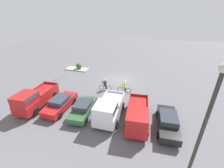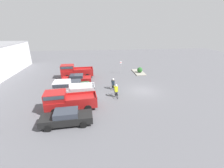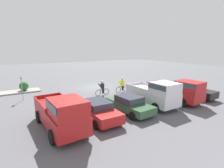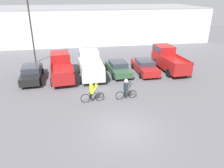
{
  "view_description": "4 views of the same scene",
  "coord_description": "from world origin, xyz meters",
  "px_view_note": "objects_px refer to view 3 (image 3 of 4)",
  "views": [
    {
      "loc": [
        -5.03,
        21.24,
        9.83
      ],
      "look_at": [
        0.06,
        4.43,
        1.2
      ],
      "focal_mm": 24.0,
      "sensor_mm": 36.0,
      "label": 1
    },
    {
      "loc": [
        -19.09,
        6.71,
        8.65
      ],
      "look_at": [
        0.06,
        4.43,
        1.2
      ],
      "focal_mm": 24.0,
      "sensor_mm": 36.0,
      "label": 2
    },
    {
      "loc": [
        9.64,
        20.67,
        5.18
      ],
      "look_at": [
        0.06,
        4.43,
        1.2
      ],
      "focal_mm": 28.0,
      "sensor_mm": 36.0,
      "label": 3
    },
    {
      "loc": [
        -2.57,
        -10.93,
        7.79
      ],
      "look_at": [
        0.06,
        4.43,
        1.2
      ],
      "focal_mm": 35.0,
      "sensor_mm": 36.0,
      "label": 4
    }
  ],
  "objects_px": {
    "shrub": "(24,86)",
    "cyclist_1": "(122,85)",
    "cyclist_0": "(102,87)",
    "pickup_truck_0": "(178,90)",
    "sedan_2": "(97,110)",
    "fire_lane_sign": "(22,85)",
    "pickup_truck_2": "(61,113)",
    "pickup_truck_1": "(155,93)",
    "sedan_1": "(129,104)",
    "sedan_0": "(192,90)"
  },
  "relations": [
    {
      "from": "pickup_truck_0",
      "to": "shrub",
      "type": "distance_m",
      "value": 17.26
    },
    {
      "from": "sedan_0",
      "to": "cyclist_0",
      "type": "height_order",
      "value": "cyclist_0"
    },
    {
      "from": "sedan_0",
      "to": "shrub",
      "type": "xyz_separation_m",
      "value": [
        15.2,
        -11.56,
        -0.06
      ]
    },
    {
      "from": "pickup_truck_1",
      "to": "pickup_truck_0",
      "type": "bearing_deg",
      "value": 177.45
    },
    {
      "from": "cyclist_0",
      "to": "sedan_1",
      "type": "bearing_deg",
      "value": 85.12
    },
    {
      "from": "pickup_truck_0",
      "to": "cyclist_1",
      "type": "distance_m",
      "value": 6.34
    },
    {
      "from": "sedan_1",
      "to": "fire_lane_sign",
      "type": "bearing_deg",
      "value": -48.35
    },
    {
      "from": "pickup_truck_2",
      "to": "fire_lane_sign",
      "type": "distance_m",
      "value": 8.78
    },
    {
      "from": "sedan_2",
      "to": "cyclist_1",
      "type": "xyz_separation_m",
      "value": [
        -5.93,
        -5.61,
        0.2
      ]
    },
    {
      "from": "sedan_2",
      "to": "fire_lane_sign",
      "type": "xyz_separation_m",
      "value": [
        4.38,
        -8.0,
        0.8
      ]
    },
    {
      "from": "sedan_2",
      "to": "shrub",
      "type": "distance_m",
      "value": 12.4
    },
    {
      "from": "sedan_0",
      "to": "sedan_1",
      "type": "height_order",
      "value": "sedan_0"
    },
    {
      "from": "pickup_truck_1",
      "to": "cyclist_0",
      "type": "distance_m",
      "value": 6.1
    },
    {
      "from": "pickup_truck_1",
      "to": "sedan_2",
      "type": "distance_m",
      "value": 5.63
    },
    {
      "from": "pickup_truck_1",
      "to": "sedan_2",
      "type": "bearing_deg",
      "value": -0.77
    },
    {
      "from": "sedan_1",
      "to": "pickup_truck_2",
      "type": "bearing_deg",
      "value": 5.67
    },
    {
      "from": "pickup_truck_2",
      "to": "cyclist_0",
      "type": "distance_m",
      "value": 8.65
    },
    {
      "from": "pickup_truck_1",
      "to": "fire_lane_sign",
      "type": "height_order",
      "value": "fire_lane_sign"
    },
    {
      "from": "pickup_truck_1",
      "to": "sedan_2",
      "type": "xyz_separation_m",
      "value": [
        5.61,
        -0.08,
        -0.49
      ]
    },
    {
      "from": "sedan_0",
      "to": "cyclist_0",
      "type": "relative_size",
      "value": 2.79
    },
    {
      "from": "sedan_0",
      "to": "pickup_truck_2",
      "type": "distance_m",
      "value": 14.0
    },
    {
      "from": "pickup_truck_2",
      "to": "pickup_truck_0",
      "type": "bearing_deg",
      "value": -177.82
    },
    {
      "from": "sedan_0",
      "to": "pickup_truck_2",
      "type": "height_order",
      "value": "pickup_truck_2"
    },
    {
      "from": "pickup_truck_0",
      "to": "pickup_truck_1",
      "type": "distance_m",
      "value": 2.84
    },
    {
      "from": "sedan_0",
      "to": "sedan_2",
      "type": "relative_size",
      "value": 1.05
    },
    {
      "from": "cyclist_0",
      "to": "pickup_truck_0",
      "type": "bearing_deg",
      "value": 131.93
    },
    {
      "from": "sedan_2",
      "to": "pickup_truck_2",
      "type": "xyz_separation_m",
      "value": [
        2.77,
        0.63,
        0.52
      ]
    },
    {
      "from": "cyclist_0",
      "to": "shrub",
      "type": "relative_size",
      "value": 1.69
    },
    {
      "from": "sedan_1",
      "to": "sedan_2",
      "type": "bearing_deg",
      "value": -1.54
    },
    {
      "from": "pickup_truck_1",
      "to": "sedan_1",
      "type": "height_order",
      "value": "pickup_truck_1"
    },
    {
      "from": "sedan_2",
      "to": "shrub",
      "type": "xyz_separation_m",
      "value": [
        4.0,
        -11.74,
        -0.03
      ]
    },
    {
      "from": "sedan_0",
      "to": "sedan_1",
      "type": "relative_size",
      "value": 1.07
    },
    {
      "from": "pickup_truck_0",
      "to": "cyclist_0",
      "type": "relative_size",
      "value": 3.23
    },
    {
      "from": "sedan_0",
      "to": "fire_lane_sign",
      "type": "height_order",
      "value": "fire_lane_sign"
    },
    {
      "from": "pickup_truck_1",
      "to": "cyclist_1",
      "type": "height_order",
      "value": "pickup_truck_1"
    },
    {
      "from": "sedan_2",
      "to": "fire_lane_sign",
      "type": "height_order",
      "value": "fire_lane_sign"
    },
    {
      "from": "sedan_0",
      "to": "cyclist_0",
      "type": "xyz_separation_m",
      "value": [
        7.92,
        -5.37,
        0.15
      ]
    },
    {
      "from": "pickup_truck_0",
      "to": "pickup_truck_1",
      "type": "relative_size",
      "value": 1.12
    },
    {
      "from": "pickup_truck_2",
      "to": "shrub",
      "type": "bearing_deg",
      "value": -84.31
    },
    {
      "from": "sedan_1",
      "to": "pickup_truck_0",
      "type": "bearing_deg",
      "value": 178.72
    },
    {
      "from": "pickup_truck_0",
      "to": "sedan_1",
      "type": "xyz_separation_m",
      "value": [
        5.65,
        -0.13,
        -0.44
      ]
    },
    {
      "from": "cyclist_1",
      "to": "sedan_0",
      "type": "bearing_deg",
      "value": 134.11
    },
    {
      "from": "sedan_1",
      "to": "pickup_truck_2",
      "type": "height_order",
      "value": "pickup_truck_2"
    },
    {
      "from": "sedan_1",
      "to": "fire_lane_sign",
      "type": "height_order",
      "value": "fire_lane_sign"
    },
    {
      "from": "cyclist_1",
      "to": "fire_lane_sign",
      "type": "height_order",
      "value": "fire_lane_sign"
    },
    {
      "from": "shrub",
      "to": "cyclist_1",
      "type": "bearing_deg",
      "value": 148.34
    },
    {
      "from": "cyclist_0",
      "to": "fire_lane_sign",
      "type": "relative_size",
      "value": 0.7
    },
    {
      "from": "sedan_0",
      "to": "sedan_2",
      "type": "xyz_separation_m",
      "value": [
        11.2,
        0.18,
        -0.03
      ]
    },
    {
      "from": "shrub",
      "to": "sedan_1",
      "type": "bearing_deg",
      "value": 119.93
    },
    {
      "from": "fire_lane_sign",
      "to": "sedan_0",
      "type": "bearing_deg",
      "value": 153.35
    }
  ]
}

